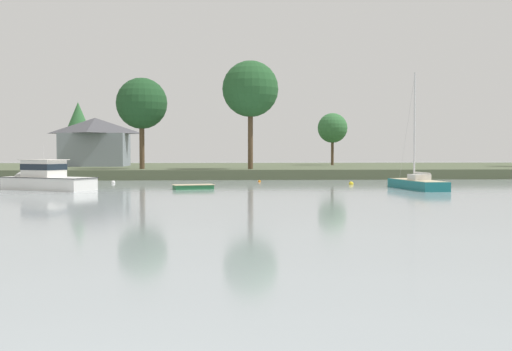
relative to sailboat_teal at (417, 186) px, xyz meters
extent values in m
cube|color=#4C563D|center=(-20.88, 45.25, 0.38)|extent=(192.39, 51.37, 1.25)
cube|color=#196B70|center=(0.00, 0.02, -0.12)|extent=(3.15, 8.85, 1.40)
cube|color=#CCB78E|center=(0.00, 0.02, 0.60)|extent=(2.82, 8.30, 0.04)
cube|color=silver|center=(0.04, -0.41, 0.88)|extent=(1.69, 2.04, 0.52)
cylinder|color=silver|center=(-0.06, 0.71, 5.62)|extent=(0.17, 0.17, 10.01)
cylinder|color=silver|center=(0.09, -1.02, 1.24)|extent=(0.45, 3.47, 0.14)
cylinder|color=silver|center=(0.09, -1.02, 1.29)|extent=(0.42, 3.12, 0.14)
cylinder|color=#999999|center=(-0.22, 2.43, 5.60)|extent=(0.33, 3.47, 9.96)
cube|color=#236B3D|center=(-20.74, 1.27, -0.12)|extent=(3.85, 2.39, 0.58)
cube|color=#C6B289|center=(-20.74, 1.27, 0.16)|extent=(4.02, 2.55, 0.05)
cube|color=tan|center=(-20.74, 1.27, 0.12)|extent=(0.41, 1.36, 0.03)
cube|color=white|center=(-33.89, 1.27, 0.01)|extent=(9.19, 7.07, 1.80)
cone|color=white|center=(-37.72, 3.47, 0.01)|extent=(3.52, 3.64, 2.77)
cube|color=black|center=(-33.89, 1.27, 0.89)|extent=(9.41, 7.26, 0.05)
cube|color=silver|center=(-34.35, 1.54, 1.69)|extent=(4.03, 3.74, 1.54)
cube|color=#19232D|center=(-34.35, 1.54, 1.84)|extent=(4.11, 3.82, 0.55)
cube|color=beige|center=(-34.35, 1.54, 2.49)|extent=(4.56, 4.28, 0.06)
cylinder|color=silver|center=(-34.35, 1.54, 3.15)|extent=(0.03, 0.03, 1.26)
sphere|color=white|center=(-29.95, 12.91, -0.17)|extent=(0.44, 0.44, 0.44)
torus|color=#333338|center=(-29.95, 12.91, 0.09)|extent=(0.12, 0.12, 0.02)
sphere|color=orange|center=(-13.61, 14.66, -0.19)|extent=(0.32, 0.32, 0.32)
torus|color=#333338|center=(-13.61, 14.66, 0.01)|extent=(0.12, 0.12, 0.02)
sphere|color=yellow|center=(-4.31, 8.40, -0.16)|extent=(0.49, 0.49, 0.49)
torus|color=#333338|center=(-4.31, 8.40, 0.12)|extent=(0.12, 0.12, 0.02)
cylinder|color=brown|center=(1.16, 47.07, 3.59)|extent=(0.47, 0.47, 5.16)
sphere|color=#336B38|center=(1.16, 47.07, 7.30)|extent=(5.03, 5.03, 5.03)
cylinder|color=brown|center=(-41.03, 46.36, 4.83)|extent=(0.56, 0.56, 7.66)
cone|color=#336B38|center=(-41.03, 46.36, 8.55)|extent=(4.63, 4.63, 5.66)
cylinder|color=brown|center=(-14.15, 23.36, 5.36)|extent=(0.65, 0.65, 8.71)
sphere|color=#235128|center=(-14.15, 23.36, 11.34)|extent=(7.23, 7.23, 7.23)
cylinder|color=brown|center=(-28.20, 24.89, 4.52)|extent=(0.65, 0.65, 7.03)
sphere|color=#1E4723|center=(-28.20, 24.89, 9.53)|extent=(6.62, 6.62, 6.62)
cube|color=gray|center=(-37.58, 42.56, 3.57)|extent=(9.83, 8.64, 5.13)
pyramid|color=#47474C|center=(-37.58, 42.56, 7.37)|extent=(10.62, 9.33, 2.48)
camera|label=1|loc=(-18.74, -55.51, 3.16)|focal=42.94mm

